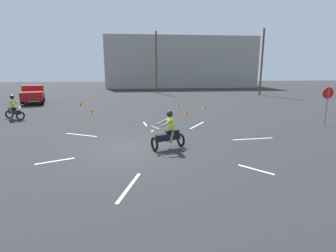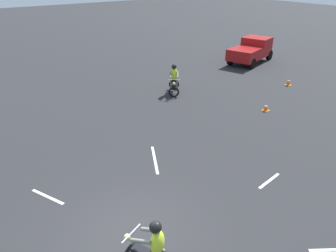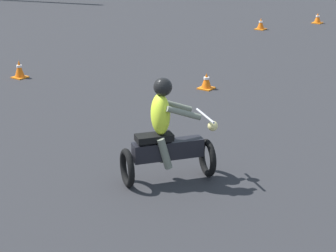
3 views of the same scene
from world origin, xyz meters
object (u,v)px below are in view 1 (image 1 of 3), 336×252
pickup_truck (33,94)px  stop_sign (327,98)px  motorcycle_rider_foreground (169,132)px  traffic_cone_far_right (81,103)px  traffic_cone_near_left (178,105)px  traffic_cone_mid_left (92,110)px  traffic_cone_mid_center (186,112)px  traffic_cone_near_right (205,107)px  utility_pole_far (156,63)px  motorcycle_rider_background (14,109)px  utility_pole_near (262,62)px

pickup_truck → stop_sign: stop_sign is taller
motorcycle_rider_foreground → traffic_cone_far_right: (-6.65, 14.18, -0.52)m
pickup_truck → traffic_cone_far_right: bearing=-40.5°
stop_sign → traffic_cone_near_left: bearing=132.7°
traffic_cone_far_right → traffic_cone_mid_left: bearing=-67.5°
motorcycle_rider_foreground → traffic_cone_near_left: size_ratio=4.33×
motorcycle_rider_foreground → pickup_truck: size_ratio=0.37×
traffic_cone_mid_center → traffic_cone_near_right: bearing=52.2°
traffic_cone_mid_left → utility_pole_far: 18.08m
motorcycle_rider_background → utility_pole_near: 28.16m
traffic_cone_near_left → traffic_cone_mid_center: 3.84m
traffic_cone_mid_center → traffic_cone_far_right: traffic_cone_far_right is taller
traffic_cone_mid_center → motorcycle_rider_background: bearing=-177.0°
pickup_truck → utility_pole_near: 26.85m
motorcycle_rider_background → utility_pole_near: bearing=157.5°
motorcycle_rider_foreground → traffic_cone_near_left: motorcycle_rider_foreground is taller
motorcycle_rider_foreground → utility_pole_near: utility_pole_near is taller
motorcycle_rider_background → stop_sign: bearing=115.6°
traffic_cone_near_left → traffic_cone_near_right: bearing=-27.1°
motorcycle_rider_foreground → traffic_cone_mid_left: (-4.89, 9.93, -0.55)m
motorcycle_rider_background → traffic_cone_mid_center: bearing=129.9°
motorcycle_rider_background → pickup_truck: bearing=-130.0°
traffic_cone_far_right → utility_pole_far: (7.90, 12.28, 3.95)m
utility_pole_near → utility_pole_far: (-13.16, 4.53, 0.03)m
traffic_cone_far_right → traffic_cone_near_left: bearing=-12.5°
traffic_cone_near_right → traffic_cone_far_right: (-11.06, 3.09, 0.03)m
pickup_truck → traffic_cone_far_right: (5.01, -2.22, -0.72)m
traffic_cone_near_right → utility_pole_far: (-3.16, 15.37, 3.98)m
motorcycle_rider_background → traffic_cone_far_right: motorcycle_rider_background is taller
traffic_cone_mid_left → motorcycle_rider_background: bearing=-155.3°
traffic_cone_mid_center → utility_pole_far: 18.56m
utility_pole_near → traffic_cone_far_right: bearing=-159.8°
stop_sign → traffic_cone_mid_left: stop_sign is taller
motorcycle_rider_foreground → traffic_cone_far_right: size_ratio=3.81×
traffic_cone_near_left → traffic_cone_far_right: bearing=167.5°
utility_pole_far → pickup_truck: bearing=-142.1°
motorcycle_rider_foreground → traffic_cone_far_right: motorcycle_rider_foreground is taller
traffic_cone_near_left → traffic_cone_near_right: 2.43m
motorcycle_rider_background → stop_sign: (19.71, -3.97, 0.91)m
motorcycle_rider_background → traffic_cone_far_right: (3.01, 6.45, -0.52)m
motorcycle_rider_foreground → utility_pole_near: size_ratio=0.20×
stop_sign → traffic_cone_mid_left: 16.22m
pickup_truck → utility_pole_near: utility_pole_near is taller
stop_sign → traffic_cone_mid_center: (-7.76, 4.59, -1.44)m
traffic_cone_near_right → traffic_cone_far_right: traffic_cone_far_right is taller
pickup_truck → utility_pole_near: bearing=-4.7°
traffic_cone_mid_left → motorcycle_rider_foreground: bearing=-63.8°
traffic_cone_near_left → pickup_truck: bearing=163.2°
motorcycle_rider_foreground → motorcycle_rider_background: same height
traffic_cone_near_left → utility_pole_near: size_ratio=0.05×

